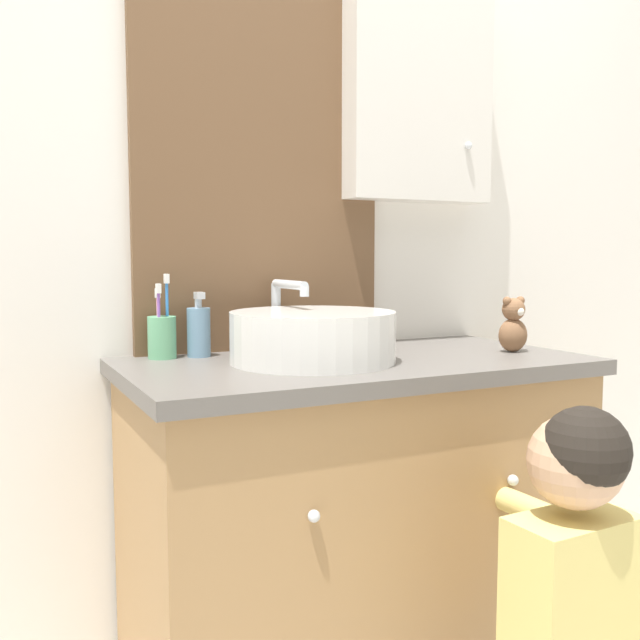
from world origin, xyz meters
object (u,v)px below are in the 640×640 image
Objects in this scene: child_figure at (571,599)px; teddy_bear at (513,326)px; soap_dispenser at (199,331)px; toothbrush_holder at (162,335)px; sink_basin at (312,336)px.

child_figure is 6.18× the size of teddy_bear.
toothbrush_holder is at bearing 173.47° from soap_dispenser.
child_figure is (0.27, -0.52, -0.44)m from sink_basin.
sink_basin is at bearing 117.22° from child_figure.
teddy_bear is (0.81, -0.28, 0.01)m from toothbrush_holder.
toothbrush_holder is 1.42× the size of teddy_bear.
teddy_bear is (0.73, -0.27, 0.00)m from soap_dispenser.
teddy_bear is (0.52, -0.07, 0.01)m from sink_basin.
teddy_bear is (0.25, 0.45, 0.45)m from child_figure.
child_figure is at bearing -62.78° from sink_basin.
soap_dispenser is at bearing 123.48° from child_figure.
sink_basin is 0.28m from soap_dispenser.
sink_basin is 0.74m from child_figure.
soap_dispenser is (-0.21, 0.19, 0.00)m from sink_basin.
sink_basin is 2.77× the size of soap_dispenser.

